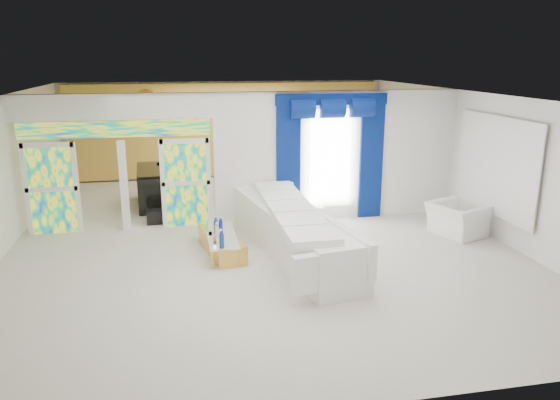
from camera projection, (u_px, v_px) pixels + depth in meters
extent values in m
plane|color=#B7AF9E|center=(256.00, 235.00, 11.52)|extent=(12.00, 12.00, 0.00)
cube|color=white|center=(339.00, 155.00, 12.47)|extent=(5.70, 0.18, 3.00)
cube|color=white|center=(114.00, 107.00, 11.22)|extent=(4.30, 0.18, 0.55)
cube|color=#994C3F|center=(52.00, 189.00, 11.41)|extent=(0.95, 0.04, 2.00)
cube|color=#994C3F|center=(186.00, 183.00, 11.94)|extent=(0.95, 0.04, 2.00)
cube|color=#994C3F|center=(116.00, 129.00, 11.35)|extent=(4.00, 0.05, 0.35)
cube|color=white|center=(330.00, 159.00, 12.34)|extent=(1.00, 0.02, 2.30)
cube|color=#04144B|center=(288.00, 163.00, 12.14)|extent=(0.55, 0.10, 2.80)
cube|color=#04144B|center=(371.00, 160.00, 12.51)|extent=(0.55, 0.10, 2.80)
cube|color=#04144B|center=(332.00, 99.00, 11.96)|extent=(2.60, 0.12, 0.25)
cube|color=white|center=(496.00, 166.00, 11.08)|extent=(0.04, 2.70, 1.90)
cube|color=gold|center=(227.00, 130.00, 16.71)|extent=(9.70, 0.12, 2.90)
cube|color=white|center=(292.00, 232.00, 10.35)|extent=(1.77, 4.67, 0.87)
cube|color=gold|center=(222.00, 244.00, 10.45)|extent=(0.84, 1.74, 0.37)
cube|color=white|center=(298.00, 214.00, 12.37)|extent=(1.18, 0.50, 0.38)
cylinder|color=silver|center=(286.00, 195.00, 12.19)|extent=(0.36, 0.36, 0.58)
imported|color=white|center=(457.00, 219.00, 11.45)|extent=(1.25, 1.33, 0.70)
cube|color=black|center=(167.00, 186.00, 13.82)|extent=(1.56, 1.99, 0.97)
cube|color=black|center=(167.00, 216.00, 12.39)|extent=(0.95, 0.41, 0.31)
cube|color=tan|center=(52.00, 197.00, 13.11)|extent=(0.57, 0.52, 0.81)
sphere|color=gold|center=(146.00, 101.00, 13.61)|extent=(0.60, 0.60, 0.60)
cylinder|color=navy|center=(221.00, 228.00, 10.33)|extent=(0.08, 0.08, 0.30)
cylinder|color=silver|center=(218.00, 228.00, 10.62)|extent=(0.11, 0.11, 0.12)
cylinder|color=navy|center=(222.00, 238.00, 9.92)|extent=(0.09, 0.09, 0.19)
cylinder|color=navy|center=(216.00, 224.00, 10.83)|extent=(0.08, 0.08, 0.16)
cylinder|color=silver|center=(221.00, 236.00, 10.15)|extent=(0.10, 0.10, 0.14)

